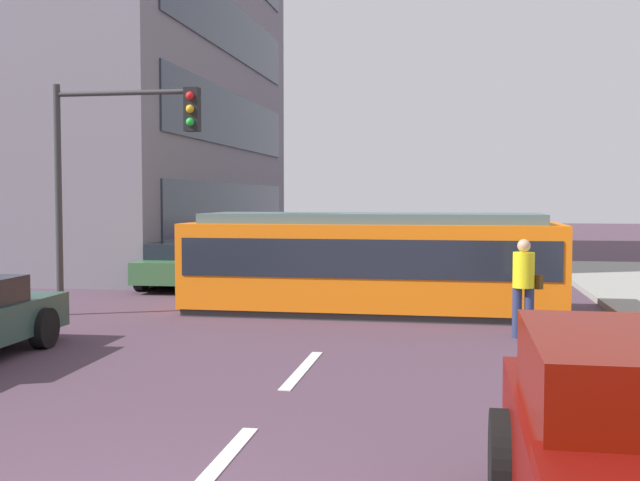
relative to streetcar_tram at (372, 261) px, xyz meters
The scene contains 11 objects.
ground_plane 1.88m from the streetcar_tram, 104.38° to the right, with size 120.00×120.00×0.00m, color #4B3545.
lane_stripe_1 9.57m from the streetcar_tram, 92.33° to the right, with size 0.16×2.40×0.01m, color silver.
lane_stripe_2 5.62m from the streetcar_tram, 94.02° to the right, with size 0.16×2.40×0.01m, color silver.
lane_stripe_3 6.10m from the streetcar_tram, 93.69° to the left, with size 0.16×2.40×0.01m, color silver.
lane_stripe_4 12.05m from the streetcar_tram, 91.85° to the left, with size 0.16×2.40×0.01m, color silver.
corner_building 19.51m from the streetcar_tram, 140.09° to the left, with size 14.73×16.83×19.20m.
streetcar_tram is the anchor object (origin of this frame).
city_bus 6.86m from the streetcar_tram, 103.06° to the left, with size 2.66×5.39×1.84m.
pedestrian_crossing 3.76m from the streetcar_tram, 41.36° to the right, with size 0.51×0.36×1.67m.
parked_sedan_far 6.56m from the streetcar_tram, 142.77° to the left, with size 2.19×4.36×1.19m.
traffic_light_mast 5.57m from the streetcar_tram, 164.18° to the right, with size 3.02×0.33×4.61m.
Camera 1 is at (2.02, -4.45, 2.37)m, focal length 43.94 mm.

